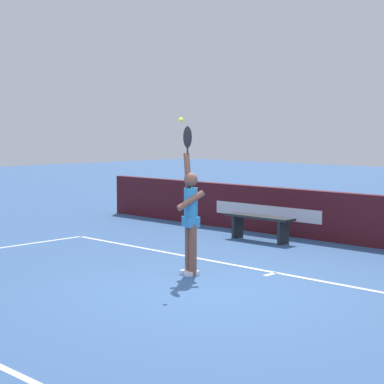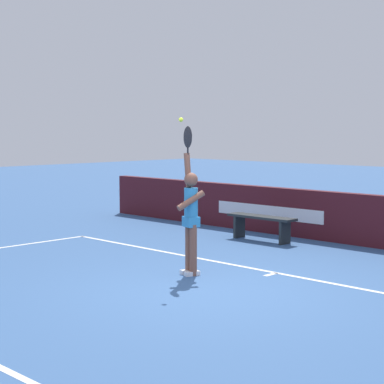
{
  "view_description": "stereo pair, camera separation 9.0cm",
  "coord_description": "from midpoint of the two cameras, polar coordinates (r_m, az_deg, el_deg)",
  "views": [
    {
      "loc": [
        6.25,
        -6.87,
        2.29
      ],
      "look_at": [
        -0.6,
        0.26,
        1.35
      ],
      "focal_mm": 62.17,
      "sensor_mm": 36.0,
      "label": 1
    },
    {
      "loc": [
        6.32,
        -6.8,
        2.29
      ],
      "look_at": [
        -0.6,
        0.26,
        1.35
      ],
      "focal_mm": 62.17,
      "sensor_mm": 36.0,
      "label": 2
    }
  ],
  "objects": [
    {
      "name": "back_wall",
      "position": [
        13.31,
        15.29,
        -2.44
      ],
      "size": [
        15.34,
        0.22,
        1.02
      ],
      "color": "#45141C",
      "rests_on": "ground"
    },
    {
      "name": "courtside_bench_near",
      "position": [
        13.69,
        5.65,
        -2.55
      ],
      "size": [
        1.55,
        0.37,
        0.51
      ],
      "color": "#212629",
      "rests_on": "ground"
    },
    {
      "name": "tennis_player",
      "position": [
        10.36,
        -0.38,
        -1.91
      ],
      "size": [
        0.45,
        0.48,
        2.34
      ],
      "color": "brown",
      "rests_on": "ground"
    },
    {
      "name": "ground_plane",
      "position": [
        9.56,
        1.28,
        -8.4
      ],
      "size": [
        60.0,
        60.0,
        0.0
      ],
      "primitive_type": "plane",
      "color": "#365B91"
    },
    {
      "name": "tennis_ball",
      "position": [
        9.99,
        -1.22,
        6.22
      ],
      "size": [
        0.07,
        0.07,
        0.07
      ],
      "color": "#CAE72E"
    },
    {
      "name": "court_lines",
      "position": [
        8.86,
        -3.3,
        -9.52
      ],
      "size": [
        10.43,
        5.33,
        0.0
      ],
      "color": "white",
      "rests_on": "ground"
    }
  ]
}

